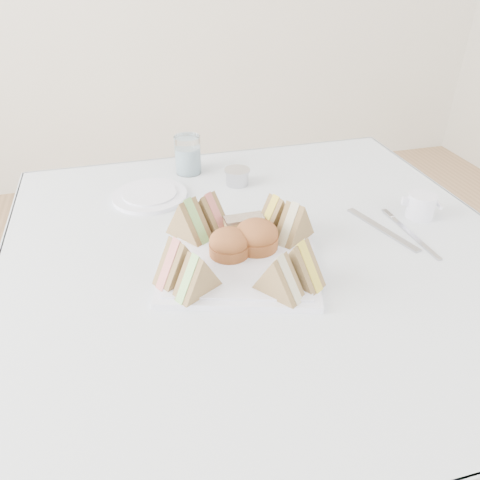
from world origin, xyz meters
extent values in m
plane|color=#9E7751|center=(0.00, 0.00, 0.00)|extent=(4.00, 4.00, 0.00)
cube|color=brown|center=(0.00, 0.00, 0.37)|extent=(0.90, 0.90, 0.74)
cube|color=white|center=(0.00, 0.00, 0.74)|extent=(1.02, 1.02, 0.01)
cube|color=white|center=(-0.06, -0.03, 0.75)|extent=(0.36, 0.36, 0.01)
cylinder|color=brown|center=(-0.08, -0.02, 0.78)|extent=(0.10, 0.10, 0.05)
cylinder|color=brown|center=(-0.02, -0.01, 0.79)|extent=(0.09, 0.09, 0.06)
cube|color=#D8BF73|center=(-0.03, 0.05, 0.78)|extent=(0.08, 0.03, 0.04)
cylinder|color=white|center=(-0.20, 0.28, 0.75)|extent=(0.23, 0.23, 0.01)
cylinder|color=white|center=(-0.08, 0.40, 0.80)|extent=(0.08, 0.08, 0.10)
cylinder|color=#ADACB5|center=(0.02, 0.30, 0.76)|extent=(0.07, 0.07, 0.04)
cube|color=#ADACB5|center=(0.26, 0.01, 0.75)|extent=(0.07, 0.20, 0.00)
cube|color=#ADACB5|center=(0.31, -0.04, 0.75)|extent=(0.01, 0.17, 0.00)
cylinder|color=white|center=(0.37, 0.04, 0.77)|extent=(0.08, 0.08, 0.05)
camera|label=1|loc=(-0.25, -0.73, 1.27)|focal=35.00mm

